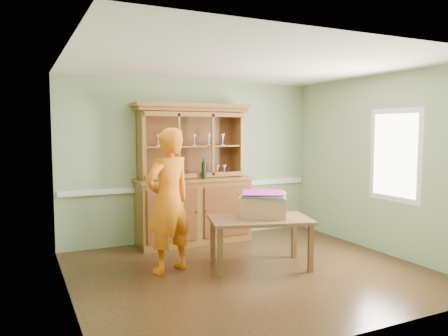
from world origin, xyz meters
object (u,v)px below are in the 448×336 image
dining_table (260,224)px  cardboard_box (264,207)px  china_hutch (193,194)px  person (169,200)px

dining_table → cardboard_box: cardboard_box is taller
china_hutch → person: bearing=-123.7°
cardboard_box → person: size_ratio=0.32×
china_hutch → person: size_ratio=1.21×
china_hutch → cardboard_box: bearing=-74.9°
china_hutch → dining_table: (0.33, -1.62, -0.21)m
china_hutch → person: china_hutch is taller
dining_table → person: bearing=179.4°
china_hutch → dining_table: bearing=-78.5°
china_hutch → person: (-0.85, -1.27, 0.14)m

